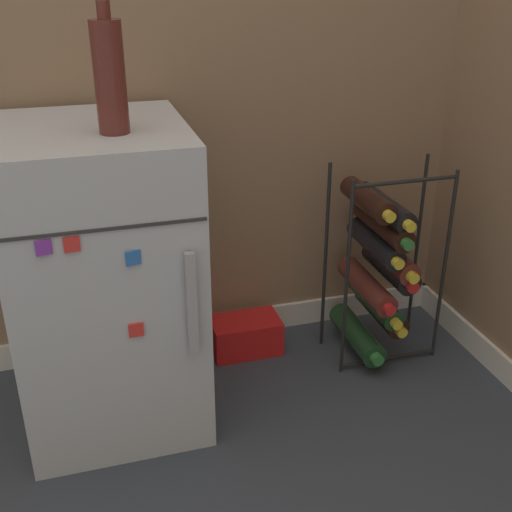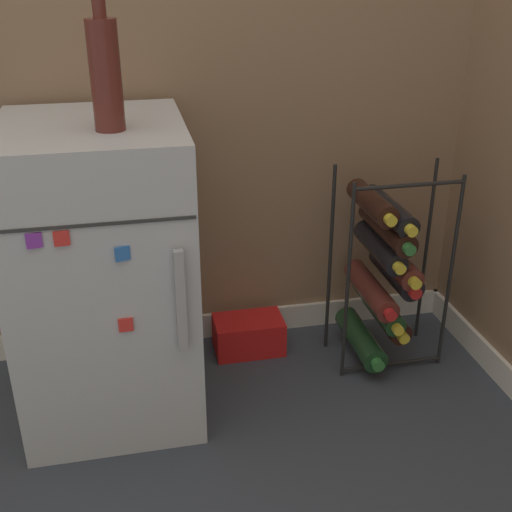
{
  "view_description": "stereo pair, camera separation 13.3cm",
  "coord_description": "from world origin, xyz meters",
  "px_view_note": "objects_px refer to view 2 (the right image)",
  "views": [
    {
      "loc": [
        -0.3,
        -1.29,
        1.24
      ],
      "look_at": [
        0.19,
        0.37,
        0.43
      ],
      "focal_mm": 45.0,
      "sensor_mm": 36.0,
      "label": 1
    },
    {
      "loc": [
        -0.17,
        -1.32,
        1.24
      ],
      "look_at": [
        0.19,
        0.37,
        0.43
      ],
      "focal_mm": 45.0,
      "sensor_mm": 36.0,
      "label": 2
    }
  ],
  "objects_px": {
    "mini_fridge": "(105,274)",
    "fridge_top_bottle": "(105,74)",
    "soda_box": "(249,335)",
    "wine_rack": "(381,271)"
  },
  "relations": [
    {
      "from": "mini_fridge",
      "to": "fridge_top_bottle",
      "type": "height_order",
      "value": "fridge_top_bottle"
    },
    {
      "from": "mini_fridge",
      "to": "soda_box",
      "type": "bearing_deg",
      "value": 21.13
    },
    {
      "from": "mini_fridge",
      "to": "wine_rack",
      "type": "bearing_deg",
      "value": 3.2
    },
    {
      "from": "wine_rack",
      "to": "fridge_top_bottle",
      "type": "distance_m",
      "value": 1.05
    },
    {
      "from": "soda_box",
      "to": "fridge_top_bottle",
      "type": "distance_m",
      "value": 1.04
    },
    {
      "from": "mini_fridge",
      "to": "fridge_top_bottle",
      "type": "bearing_deg",
      "value": -55.79
    },
    {
      "from": "wine_rack",
      "to": "soda_box",
      "type": "relative_size",
      "value": 2.82
    },
    {
      "from": "mini_fridge",
      "to": "fridge_top_bottle",
      "type": "xyz_separation_m",
      "value": [
        0.06,
        -0.08,
        0.56
      ]
    },
    {
      "from": "soda_box",
      "to": "fridge_top_bottle",
      "type": "bearing_deg",
      "value": -146.62
    },
    {
      "from": "mini_fridge",
      "to": "soda_box",
      "type": "relative_size",
      "value": 3.65
    }
  ]
}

